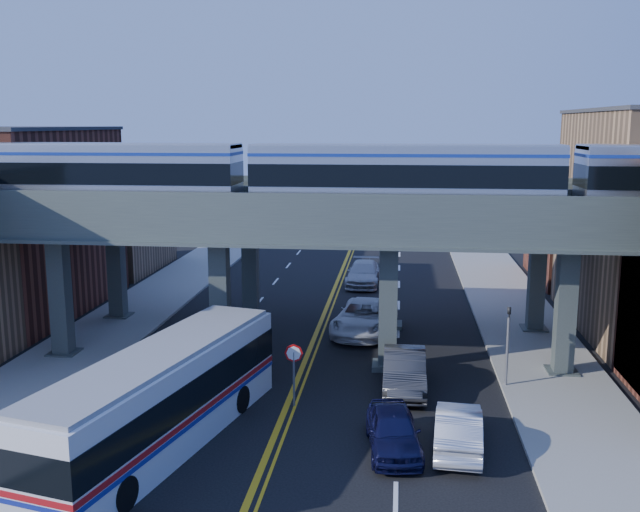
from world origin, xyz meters
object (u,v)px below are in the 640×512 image
at_px(traffic_signal, 508,337).
at_px(transit_bus, 161,400).
at_px(stop_sign, 294,365).
at_px(car_lane_b, 404,371).
at_px(car_lane_c, 364,317).
at_px(car_parked_curb, 458,429).
at_px(car_lane_d, 363,273).
at_px(car_lane_a, 393,430).
at_px(transit_train, 404,176).

bearing_deg(traffic_signal, transit_bus, -151.26).
bearing_deg(stop_sign, car_lane_b, 27.52).
bearing_deg(car_lane_c, car_lane_b, -67.64).
bearing_deg(stop_sign, car_lane_c, 77.71).
bearing_deg(car_parked_curb, car_lane_c, -69.42).
bearing_deg(car_lane_d, transit_bus, -100.90).
bearing_deg(car_lane_a, car_lane_d, 88.67).
xyz_separation_m(car_lane_a, car_lane_b, (0.41, 5.96, 0.10)).
height_order(traffic_signal, car_lane_b, traffic_signal).
height_order(transit_bus, car_parked_curb, transit_bus).
bearing_deg(car_lane_b, car_lane_d, 97.53).
relative_size(traffic_signal, car_lane_b, 0.79).
bearing_deg(car_lane_a, car_lane_b, 79.46).
xyz_separation_m(stop_sign, car_parked_curb, (6.37, -3.24, -1.00)).
bearing_deg(transit_train, car_lane_b, -86.15).
height_order(stop_sign, car_parked_curb, stop_sign).
distance_m(stop_sign, traffic_signal, 9.41).
height_order(transit_train, transit_bus, transit_train).
distance_m(traffic_signal, car_lane_b, 4.69).
distance_m(transit_train, car_parked_curb, 11.89).
bearing_deg(transit_train, car_lane_d, 98.53).
bearing_deg(transit_bus, transit_train, -29.43).
bearing_deg(transit_bus, car_lane_c, -10.29).
height_order(car_lane_a, car_parked_curb, car_parked_curb).
distance_m(car_lane_a, car_lane_b, 5.98).
xyz_separation_m(transit_train, car_parked_curb, (2.06, -8.24, -8.33)).
xyz_separation_m(stop_sign, car_lane_c, (2.33, 10.69, -0.87)).
relative_size(transit_train, car_parked_curb, 9.27).
distance_m(traffic_signal, car_lane_c, 10.21).
bearing_deg(transit_train, traffic_signal, -23.53).
xyz_separation_m(car_lane_b, car_lane_c, (-2.16, 8.35, 0.03)).
bearing_deg(car_lane_c, car_lane_d, 101.11).
height_order(transit_bus, car_lane_c, transit_bus).
distance_m(stop_sign, transit_bus, 5.89).
relative_size(transit_bus, car_lane_c, 2.11).
relative_size(stop_sign, car_lane_c, 0.41).
height_order(stop_sign, car_lane_d, stop_sign).
relative_size(car_lane_a, car_lane_c, 0.69).
xyz_separation_m(stop_sign, car_lane_a, (4.08, -3.63, -1.01)).
height_order(transit_train, car_parked_curb, transit_train).
bearing_deg(car_parked_curb, car_lane_d, -75.27).
distance_m(stop_sign, car_lane_a, 5.55).
bearing_deg(traffic_signal, transit_train, 156.47).
relative_size(traffic_signal, car_lane_d, 0.73).
bearing_deg(transit_train, car_parked_curb, -75.98).
bearing_deg(car_parked_curb, traffic_signal, -107.69).
height_order(traffic_signal, car_lane_c, traffic_signal).
relative_size(stop_sign, car_lane_d, 0.47).
height_order(stop_sign, car_lane_b, stop_sign).
bearing_deg(transit_bus, stop_sign, -31.68).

